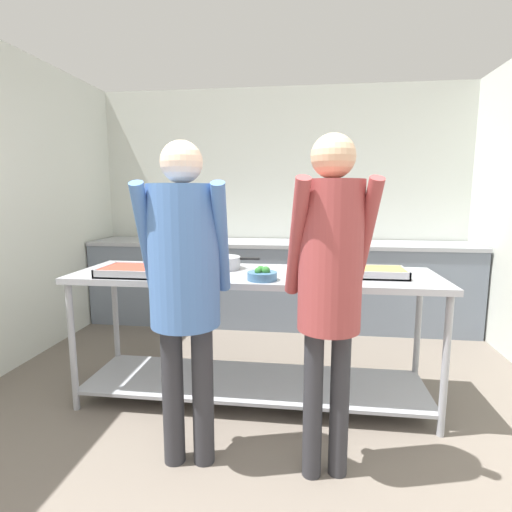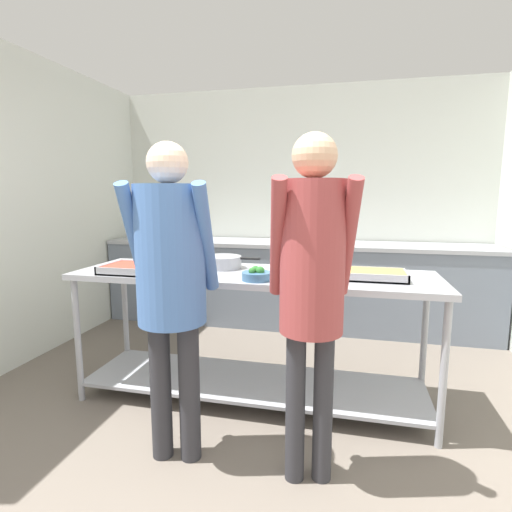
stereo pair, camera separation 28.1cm
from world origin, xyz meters
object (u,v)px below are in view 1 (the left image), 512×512
object	(u,v)px
plate_stack	(306,270)
guest_serving_left	(330,270)
broccoli_bowl	(262,275)
serving_tray_vegetables	(139,271)
sauce_pan	(221,262)
water_bottle	(164,229)
guest_serving_right	(185,272)
serving_tray_roast	(369,272)

from	to	relation	value
plate_stack	guest_serving_left	size ratio (longest dim) A/B	0.16
broccoli_bowl	guest_serving_left	distance (m)	0.65
guest_serving_left	serving_tray_vegetables	bearing A→B (deg)	155.26
sauce_pan	guest_serving_left	world-z (taller)	guest_serving_left
plate_stack	guest_serving_left	bearing A→B (deg)	-80.83
serving_tray_vegetables	water_bottle	size ratio (longest dim) A/B	1.84
guest_serving_left	broccoli_bowl	bearing A→B (deg)	127.73
plate_stack	guest_serving_right	bearing A→B (deg)	-129.95
water_bottle	serving_tray_roast	bearing A→B (deg)	-41.41
serving_tray_roast	guest_serving_left	size ratio (longest dim) A/B	0.27
serving_tray_roast	water_bottle	world-z (taller)	water_bottle
broccoli_bowl	water_bottle	distance (m)	2.45
plate_stack	guest_serving_left	xyz separation A→B (m)	(0.12, -0.74, 0.14)
broccoli_bowl	guest_serving_right	bearing A→B (deg)	-124.84
guest_serving_left	water_bottle	world-z (taller)	guest_serving_left
sauce_pan	plate_stack	xyz separation A→B (m)	(0.60, -0.11, -0.02)
broccoli_bowl	guest_serving_right	xyz separation A→B (m)	(-0.34, -0.49, 0.11)
water_bottle	broccoli_bowl	bearing A→B (deg)	-55.73
plate_stack	water_bottle	xyz separation A→B (m)	(-1.65, 1.79, 0.11)
sauce_pan	guest_serving_right	bearing A→B (deg)	-90.49
broccoli_bowl	serving_tray_vegetables	bearing A→B (deg)	175.85
serving_tray_vegetables	water_bottle	xyz separation A→B (m)	(-0.55, 1.96, 0.11)
serving_tray_vegetables	guest_serving_left	xyz separation A→B (m)	(1.22, -0.56, 0.14)
serving_tray_vegetables	serving_tray_roast	bearing A→B (deg)	5.66
plate_stack	water_bottle	bearing A→B (deg)	132.67
broccoli_bowl	serving_tray_roast	distance (m)	0.71
serving_tray_roast	guest_serving_right	world-z (taller)	guest_serving_right
plate_stack	guest_serving_right	world-z (taller)	guest_serving_right
serving_tray_vegetables	plate_stack	size ratio (longest dim) A/B	1.78
serving_tray_roast	guest_serving_left	bearing A→B (deg)	-112.31
plate_stack	guest_serving_right	xyz separation A→B (m)	(-0.61, -0.73, 0.12)
sauce_pan	broccoli_bowl	distance (m)	0.48
serving_tray_vegetables	sauce_pan	world-z (taller)	sauce_pan
serving_tray_roast	water_bottle	xyz separation A→B (m)	(-2.06, 1.81, 0.11)
guest_serving_left	guest_serving_right	bearing A→B (deg)	179.38
sauce_pan	water_bottle	size ratio (longest dim) A/B	1.54
guest_serving_right	serving_tray_roast	bearing A→B (deg)	34.51
plate_stack	guest_serving_right	distance (m)	0.96
serving_tray_vegetables	sauce_pan	xyz separation A→B (m)	(0.49, 0.29, 0.02)
plate_stack	broccoli_bowl	bearing A→B (deg)	-138.54
plate_stack	serving_tray_roast	size ratio (longest dim) A/B	0.59
plate_stack	water_bottle	world-z (taller)	water_bottle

